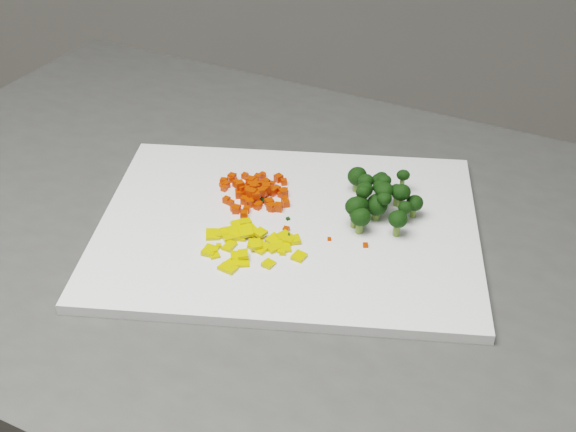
# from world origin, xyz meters

# --- Properties ---
(cutting_board) EXTENTS (0.42, 0.33, 0.01)m
(cutting_board) POSITION_xyz_m (0.23, 0.42, 0.91)
(cutting_board) COLOR white
(cutting_board) RESTS_ON counter_block
(carrot_pile) EXTENTS (0.09, 0.09, 0.03)m
(carrot_pile) POSITION_xyz_m (0.18, 0.47, 0.92)
(carrot_pile) COLOR red
(carrot_pile) RESTS_ON cutting_board
(pepper_pile) EXTENTS (0.11, 0.11, 0.01)m
(pepper_pile) POSITION_xyz_m (0.19, 0.37, 0.92)
(pepper_pile) COLOR #D9B60B
(pepper_pile) RESTS_ON cutting_board
(broccoli_pile) EXTENTS (0.11, 0.11, 0.05)m
(broccoli_pile) POSITION_xyz_m (0.32, 0.45, 0.94)
(broccoli_pile) COLOR black
(broccoli_pile) RESTS_ON cutting_board
(carrot_cube_0) EXTENTS (0.01, 0.01, 0.01)m
(carrot_cube_0) POSITION_xyz_m (0.19, 0.47, 0.92)
(carrot_cube_0) COLOR red
(carrot_cube_0) RESTS_ON carrot_pile
(carrot_cube_1) EXTENTS (0.01, 0.01, 0.01)m
(carrot_cube_1) POSITION_xyz_m (0.16, 0.43, 0.91)
(carrot_cube_1) COLOR red
(carrot_cube_1) RESTS_ON carrot_pile
(carrot_cube_2) EXTENTS (0.01, 0.01, 0.01)m
(carrot_cube_2) POSITION_xyz_m (0.22, 0.46, 0.91)
(carrot_cube_2) COLOR red
(carrot_cube_2) RESTS_ON carrot_pile
(carrot_cube_3) EXTENTS (0.01, 0.01, 0.01)m
(carrot_cube_3) POSITION_xyz_m (0.19, 0.47, 0.91)
(carrot_cube_3) COLOR red
(carrot_cube_3) RESTS_ON carrot_pile
(carrot_cube_4) EXTENTS (0.01, 0.01, 0.01)m
(carrot_cube_4) POSITION_xyz_m (0.16, 0.47, 0.92)
(carrot_cube_4) COLOR red
(carrot_cube_4) RESTS_ON carrot_pile
(carrot_cube_5) EXTENTS (0.01, 0.01, 0.01)m
(carrot_cube_5) POSITION_xyz_m (0.18, 0.47, 0.92)
(carrot_cube_5) COLOR red
(carrot_cube_5) RESTS_ON carrot_pile
(carrot_cube_6) EXTENTS (0.01, 0.01, 0.01)m
(carrot_cube_6) POSITION_xyz_m (0.16, 0.45, 0.91)
(carrot_cube_6) COLOR red
(carrot_cube_6) RESTS_ON carrot_pile
(carrot_cube_7) EXTENTS (0.01, 0.01, 0.01)m
(carrot_cube_7) POSITION_xyz_m (0.20, 0.44, 0.92)
(carrot_cube_7) COLOR red
(carrot_cube_7) RESTS_ON carrot_pile
(carrot_cube_8) EXTENTS (0.01, 0.01, 0.01)m
(carrot_cube_8) POSITION_xyz_m (0.18, 0.51, 0.91)
(carrot_cube_8) COLOR red
(carrot_cube_8) RESTS_ON carrot_pile
(carrot_cube_9) EXTENTS (0.01, 0.01, 0.01)m
(carrot_cube_9) POSITION_xyz_m (0.19, 0.50, 0.91)
(carrot_cube_9) COLOR red
(carrot_cube_9) RESTS_ON carrot_pile
(carrot_cube_10) EXTENTS (0.01, 0.01, 0.01)m
(carrot_cube_10) POSITION_xyz_m (0.15, 0.50, 0.91)
(carrot_cube_10) COLOR red
(carrot_cube_10) RESTS_ON carrot_pile
(carrot_cube_11) EXTENTS (0.01, 0.01, 0.01)m
(carrot_cube_11) POSITION_xyz_m (0.16, 0.47, 0.92)
(carrot_cube_11) COLOR red
(carrot_cube_11) RESTS_ON carrot_pile
(carrot_cube_12) EXTENTS (0.01, 0.01, 0.01)m
(carrot_cube_12) POSITION_xyz_m (0.18, 0.48, 0.92)
(carrot_cube_12) COLOR red
(carrot_cube_12) RESTS_ON carrot_pile
(carrot_cube_13) EXTENTS (0.01, 0.01, 0.01)m
(carrot_cube_13) POSITION_xyz_m (0.21, 0.48, 0.91)
(carrot_cube_13) COLOR red
(carrot_cube_13) RESTS_ON carrot_pile
(carrot_cube_14) EXTENTS (0.01, 0.01, 0.01)m
(carrot_cube_14) POSITION_xyz_m (0.17, 0.47, 0.92)
(carrot_cube_14) COLOR red
(carrot_cube_14) RESTS_ON carrot_pile
(carrot_cube_15) EXTENTS (0.01, 0.01, 0.01)m
(carrot_cube_15) POSITION_xyz_m (0.17, 0.44, 0.92)
(carrot_cube_15) COLOR red
(carrot_cube_15) RESTS_ON carrot_pile
(carrot_cube_16) EXTENTS (0.01, 0.01, 0.01)m
(carrot_cube_16) POSITION_xyz_m (0.14, 0.49, 0.91)
(carrot_cube_16) COLOR red
(carrot_cube_16) RESTS_ON carrot_pile
(carrot_cube_17) EXTENTS (0.01, 0.01, 0.01)m
(carrot_cube_17) POSITION_xyz_m (0.18, 0.48, 0.92)
(carrot_cube_17) COLOR red
(carrot_cube_17) RESTS_ON carrot_pile
(carrot_cube_18) EXTENTS (0.01, 0.01, 0.01)m
(carrot_cube_18) POSITION_xyz_m (0.19, 0.47, 0.92)
(carrot_cube_18) COLOR red
(carrot_cube_18) RESTS_ON carrot_pile
(carrot_cube_19) EXTENTS (0.01, 0.01, 0.01)m
(carrot_cube_19) POSITION_xyz_m (0.18, 0.47, 0.92)
(carrot_cube_19) COLOR red
(carrot_cube_19) RESTS_ON carrot_pile
(carrot_cube_20) EXTENTS (0.01, 0.01, 0.01)m
(carrot_cube_20) POSITION_xyz_m (0.19, 0.49, 0.91)
(carrot_cube_20) COLOR red
(carrot_cube_20) RESTS_ON carrot_pile
(carrot_cube_21) EXTENTS (0.01, 0.01, 0.01)m
(carrot_cube_21) POSITION_xyz_m (0.18, 0.47, 0.92)
(carrot_cube_21) COLOR red
(carrot_cube_21) RESTS_ON carrot_pile
(carrot_cube_22) EXTENTS (0.01, 0.01, 0.01)m
(carrot_cube_22) POSITION_xyz_m (0.18, 0.46, 0.92)
(carrot_cube_22) COLOR red
(carrot_cube_22) RESTS_ON carrot_pile
(carrot_cube_23) EXTENTS (0.01, 0.01, 0.01)m
(carrot_cube_23) POSITION_xyz_m (0.19, 0.49, 0.91)
(carrot_cube_23) COLOR red
(carrot_cube_23) RESTS_ON carrot_pile
(carrot_cube_24) EXTENTS (0.01, 0.01, 0.01)m
(carrot_cube_24) POSITION_xyz_m (0.20, 0.50, 0.91)
(carrot_cube_24) COLOR red
(carrot_cube_24) RESTS_ON carrot_pile
(carrot_cube_25) EXTENTS (0.01, 0.01, 0.01)m
(carrot_cube_25) POSITION_xyz_m (0.17, 0.48, 0.92)
(carrot_cube_25) COLOR red
(carrot_cube_25) RESTS_ON carrot_pile
(carrot_cube_26) EXTENTS (0.01, 0.01, 0.01)m
(carrot_cube_26) POSITION_xyz_m (0.18, 0.43, 0.92)
(carrot_cube_26) COLOR red
(carrot_cube_26) RESTS_ON carrot_pile
(carrot_cube_27) EXTENTS (0.01, 0.01, 0.01)m
(carrot_cube_27) POSITION_xyz_m (0.16, 0.51, 0.91)
(carrot_cube_27) COLOR red
(carrot_cube_27) RESTS_ON carrot_pile
(carrot_cube_28) EXTENTS (0.01, 0.01, 0.01)m
(carrot_cube_28) POSITION_xyz_m (0.20, 0.45, 0.92)
(carrot_cube_28) COLOR red
(carrot_cube_28) RESTS_ON carrot_pile
(carrot_cube_29) EXTENTS (0.01, 0.01, 0.01)m
(carrot_cube_29) POSITION_xyz_m (0.18, 0.46, 0.92)
(carrot_cube_29) COLOR red
(carrot_cube_29) RESTS_ON carrot_pile
(carrot_cube_30) EXTENTS (0.01, 0.01, 0.01)m
(carrot_cube_30) POSITION_xyz_m (0.19, 0.45, 0.91)
(carrot_cube_30) COLOR red
(carrot_cube_30) RESTS_ON carrot_pile
(carrot_cube_31) EXTENTS (0.01, 0.01, 0.01)m
(carrot_cube_31) POSITION_xyz_m (0.16, 0.47, 0.92)
(carrot_cube_31) COLOR red
(carrot_cube_31) RESTS_ON carrot_pile
(carrot_cube_32) EXTENTS (0.01, 0.01, 0.01)m
(carrot_cube_32) POSITION_xyz_m (0.15, 0.45, 0.91)
(carrot_cube_32) COLOR red
(carrot_cube_32) RESTS_ON carrot_pile
(carrot_cube_33) EXTENTS (0.01, 0.01, 0.01)m
(carrot_cube_33) POSITION_xyz_m (0.18, 0.46, 0.92)
(carrot_cube_33) COLOR red
(carrot_cube_33) RESTS_ON carrot_pile
(carrot_cube_34) EXTENTS (0.01, 0.01, 0.01)m
(carrot_cube_34) POSITION_xyz_m (0.21, 0.47, 0.91)
(carrot_cube_34) COLOR red
(carrot_cube_34) RESTS_ON carrot_pile
(carrot_cube_35) EXTENTS (0.01, 0.01, 0.01)m
(carrot_cube_35) POSITION_xyz_m (0.18, 0.48, 0.91)
(carrot_cube_35) COLOR red
(carrot_cube_35) RESTS_ON carrot_pile
(carrot_cube_36) EXTENTS (0.01, 0.01, 0.01)m
(carrot_cube_36) POSITION_xyz_m (0.19, 0.46, 0.92)
(carrot_cube_36) COLOR red
(carrot_cube_36) RESTS_ON carrot_pile
(carrot_cube_37) EXTENTS (0.01, 0.01, 0.01)m
(carrot_cube_37) POSITION_xyz_m (0.18, 0.46, 0.92)
(carrot_cube_37) COLOR red
(carrot_cube_37) RESTS_ON carrot_pile
(carrot_cube_38) EXTENTS (0.01, 0.01, 0.01)m
(carrot_cube_38) POSITION_xyz_m (0.14, 0.49, 0.91)
(carrot_cube_38) COLOR red
(carrot_cube_38) RESTS_ON carrot_pile
(carrot_cube_39) EXTENTS (0.01, 0.01, 0.01)m
(carrot_cube_39) POSITION_xyz_m (0.18, 0.51, 0.91)
(carrot_cube_39) COLOR red
(carrot_cube_39) RESTS_ON carrot_pile
(carrot_cube_40) EXTENTS (0.01, 0.01, 0.01)m
(carrot_cube_40) POSITION_xyz_m (0.18, 0.48, 0.92)
(carrot_cube_40) COLOR red
(carrot_cube_40) RESTS_ON carrot_pile
(carrot_cube_41) EXTENTS (0.01, 0.01, 0.01)m
(carrot_cube_41) POSITION_xyz_m (0.18, 0.45, 0.92)
(carrot_cube_41) COLOR red
(carrot_cube_41) RESTS_ON carrot_pile
(carrot_cube_42) EXTENTS (0.01, 0.01, 0.01)m
(carrot_cube_42) POSITION_xyz_m (0.19, 0.48, 0.91)
(carrot_cube_42) COLOR red
(carrot_cube_42) RESTS_ON carrot_pile
(carrot_cube_43) EXTENTS (0.01, 0.01, 0.01)m
(carrot_cube_43) POSITION_xyz_m (0.21, 0.48, 0.92)
(carrot_cube_43) COLOR red
(carrot_cube_43) RESTS_ON carrot_pile
(carrot_cube_44) EXTENTS (0.01, 0.01, 0.01)m
(carrot_cube_44) POSITION_xyz_m (0.14, 0.49, 0.91)
(carrot_cube_44) COLOR red
(carrot_cube_44) RESTS_ON carrot_pile
(carrot_cube_45) EXTENTS (0.01, 0.01, 0.01)m
(carrot_cube_45) POSITION_xyz_m (0.18, 0.51, 0.91)
(carrot_cube_45) COLOR red
(carrot_cube_45) RESTS_ON carrot_pile
(carrot_cube_46) EXTENTS (0.01, 0.01, 0.01)m
(carrot_cube_46) POSITION_xyz_m (0.17, 0.47, 0.92)
(carrot_cube_46) COLOR red
(carrot_cube_46) RESTS_ON carrot_pile
(carrot_cube_47) EXTENTS (0.01, 0.01, 0.01)m
(carrot_cube_47) POSITION_xyz_m (0.18, 0.48, 0.92)
(carrot_cube_47) COLOR red
(carrot_cube_47) RESTS_ON carrot_pile
(carrot_cube_48) EXTENTS (0.01, 0.01, 0.01)m
(carrot_cube_48) POSITION_xyz_m (0.17, 0.46, 0.92)
(carrot_cube_48) COLOR red
(carrot_cube_48) RESTS_ON carrot_pile
(carrot_cube_49) EXTENTS (0.01, 0.01, 0.01)m
(carrot_cube_49) POSITION_xyz_m (0.16, 0.47, 0.91)
(carrot_cube_49) COLOR red
(carrot_cube_49) RESTS_ON carrot_pile
(carrot_cube_50) EXTENTS (0.01, 0.01, 0.01)m
(carrot_cube_50) POSITION_xyz_m (0.15, 0.50, 0.92)
(carrot_cube_50) COLOR red
(carrot_cube_50) RESTS_ON carrot_pile
(carrot_cube_51) EXTENTS (0.01, 0.01, 0.01)m
(carrot_cube_51) POSITION_xyz_m (0.18, 0.49, 0.92)
(carrot_cube_51) COLOR red
(carrot_cube_51) RESTS_ON carrot_pile
(carrot_cube_52) EXTENTS (0.01, 0.01, 0.01)m
(carrot_cube_52) POSITION_xyz_m (0.22, 0.45, 0.91)
(carrot_cube_52) COLOR red
(carrot_cube_52) RESTS_ON carrot_pile
(carrot_cube_53) EXTENTS (0.01, 0.01, 0.01)m
(carrot_cube_53) POSITION_xyz_m (0.19, 0.46, 0.92)
(carrot_cube_53) COLOR red
(carrot_cube_53) RESTS_ON carrot_pile
(carrot_cube_54) EXTENTS (0.01, 0.01, 0.01)m
(carrot_cube_54) POSITION_xyz_m (0.17, 0.47, 0.92)
(carrot_cube_54) COLOR red
(carrot_cube_54) RESTS_ON carrot_pile
(carrot_cube_55) EXTENTS (0.01, 0.01, 0.01)m
(carrot_cube_55) POSITION_xyz_m (0.21, 0.50, 0.91)
(carrot_cube_55) COLOR red
(carrot_cube_55) RESTS_ON carrot_pile
(carrot_cube_56) EXTENTS (0.01, 0.01, 0.01)m
(carrot_cube_56) POSITION_xyz_m (0.21, 0.48, 0.92)
(carrot_cube_56) COLOR red
(carrot_cube_56) RESTS_ON carrot_pile
(carrot_cube_57) EXTENTS (0.01, 0.01, 0.01)m
(carrot_cube_57) POSITION_xyz_m (0.17, 0.49, 0.92)
(carrot_cube_57) COLOR red
(carrot_cube_57) RESTS_ON carrot_pile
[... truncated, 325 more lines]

